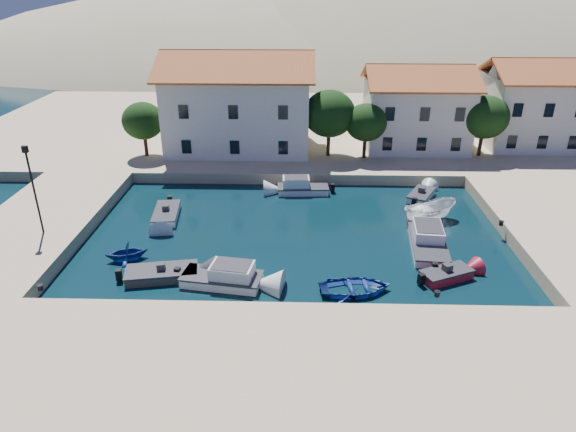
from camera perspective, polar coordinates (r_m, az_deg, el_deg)
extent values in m
plane|color=black|center=(28.92, 0.51, -11.19)|extent=(400.00, 400.00, 0.00)
cube|color=tan|center=(23.99, 0.21, -18.71)|extent=(52.00, 12.00, 1.00)
cube|color=tan|center=(41.99, -26.08, -0.97)|extent=(8.00, 20.00, 1.00)
cube|color=tan|center=(63.56, 3.05, 9.84)|extent=(80.00, 36.00, 1.00)
ellipsoid|color=tan|center=(138.79, -2.77, 9.47)|extent=(198.00, 126.00, 72.00)
ellipsoid|color=tan|center=(162.73, 14.03, 9.27)|extent=(220.00, 176.00, 99.00)
cube|color=silver|center=(53.19, -5.45, 11.48)|extent=(14.00, 9.00, 7.50)
pyramid|color=#974722|center=(52.27, -5.67, 16.66)|extent=(14.70, 9.45, 2.20)
cube|color=silver|center=(55.12, 13.97, 10.81)|extent=(10.00, 8.00, 6.50)
pyramid|color=#974722|center=(54.30, 14.43, 15.05)|extent=(10.50, 8.40, 1.80)
cube|color=silver|center=(59.66, 25.32, 10.47)|extent=(9.00, 8.00, 7.00)
pyramid|color=#974722|center=(58.89, 26.12, 14.59)|extent=(9.45, 8.40, 1.80)
cylinder|color=#382314|center=(52.86, -15.54, 7.79)|extent=(0.36, 0.36, 2.50)
ellipsoid|color=black|center=(52.27, -15.83, 10.14)|extent=(4.00, 4.00, 3.60)
cylinder|color=#382314|center=(51.03, 4.52, 8.32)|extent=(0.36, 0.36, 3.00)
ellipsoid|color=black|center=(50.33, 4.62, 11.27)|extent=(5.00, 5.00, 4.50)
cylinder|color=#382314|center=(50.93, 8.50, 7.79)|extent=(0.36, 0.36, 2.50)
ellipsoid|color=black|center=(50.32, 8.66, 10.24)|extent=(4.00, 4.00, 3.60)
cylinder|color=#382314|center=(54.40, 20.62, 7.71)|extent=(0.36, 0.36, 2.75)
ellipsoid|color=black|center=(53.79, 21.02, 10.22)|extent=(4.60, 4.60, 4.14)
cylinder|color=black|center=(38.39, -26.33, 2.39)|extent=(0.14, 0.14, 6.00)
cube|color=black|center=(37.48, -27.20, 6.62)|extent=(0.35, 0.25, 0.45)
cylinder|color=black|center=(32.45, -25.82, -7.19)|extent=(0.36, 0.36, 0.30)
cylinder|color=black|center=(29.90, 16.24, -8.33)|extent=(0.36, 0.36, 0.30)
cylinder|color=black|center=(39.61, 22.61, -0.76)|extent=(0.36, 0.36, 0.30)
cube|color=#302F34|center=(33.16, -13.83, -6.31)|extent=(4.57, 2.64, 0.90)
cube|color=#302F34|center=(32.99, -13.89, -5.82)|extent=(4.68, 2.70, 0.10)
cube|color=#302F34|center=(32.88, -13.93, -5.49)|extent=(0.58, 0.58, 0.50)
cube|color=white|center=(31.89, -7.35, -7.08)|extent=(5.03, 2.77, 0.90)
cube|color=#302F34|center=(31.72, -7.38, -6.58)|extent=(5.15, 2.83, 0.10)
cube|color=white|center=(31.53, -7.41, -6.00)|extent=(2.77, 2.11, 0.90)
imported|color=navy|center=(31.28, 7.47, -8.34)|extent=(4.67, 3.62, 0.89)
cube|color=maroon|center=(33.57, 17.16, -6.33)|extent=(3.48, 2.62, 0.90)
cube|color=#302F34|center=(33.41, 17.23, -5.85)|extent=(3.55, 2.68, 0.10)
cube|color=#302F34|center=(33.30, 17.28, -5.52)|extent=(0.66, 0.66, 0.50)
cube|color=white|center=(36.79, 15.30, -3.19)|extent=(2.83, 5.79, 0.90)
cube|color=#302F34|center=(36.64, 15.36, -2.74)|extent=(2.88, 5.93, 0.10)
cube|color=white|center=(36.47, 15.43, -2.22)|extent=(2.22, 3.14, 0.90)
imported|color=white|center=(41.15, 15.32, -0.47)|extent=(4.78, 3.24, 1.73)
cube|color=white|center=(44.93, 14.57, 2.16)|extent=(2.92, 3.64, 0.90)
cube|color=#302F34|center=(44.81, 14.61, 2.55)|extent=(2.99, 3.72, 0.10)
cube|color=#302F34|center=(44.72, 14.64, 2.81)|extent=(0.68, 0.68, 0.50)
imported|color=navy|center=(35.96, -17.39, -4.61)|extent=(3.34, 3.11, 1.43)
cube|color=white|center=(41.19, -13.35, 0.16)|extent=(2.24, 4.21, 0.90)
cube|color=#302F34|center=(41.06, -13.40, 0.58)|extent=(2.29, 4.30, 0.10)
cube|color=#302F34|center=(40.97, -13.43, 0.86)|extent=(0.55, 0.55, 0.50)
cube|color=white|center=(44.77, 1.67, 2.91)|extent=(4.39, 2.04, 0.90)
cube|color=#302F34|center=(44.65, 1.68, 3.30)|extent=(4.49, 2.08, 0.10)
cube|color=white|center=(44.52, 1.68, 3.75)|extent=(2.35, 1.66, 0.90)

